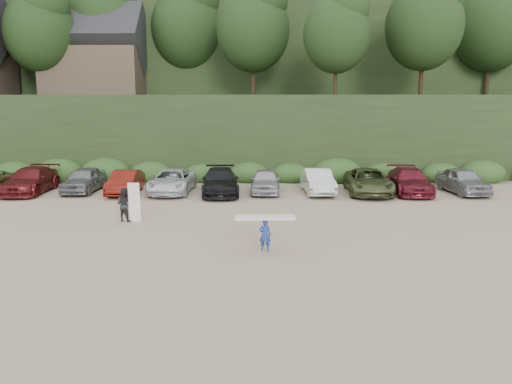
{
  "coord_description": "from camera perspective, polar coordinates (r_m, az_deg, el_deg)",
  "views": [
    {
      "loc": [
        2.12,
        -19.98,
        5.35
      ],
      "look_at": [
        1.91,
        3.0,
        1.3
      ],
      "focal_mm": 35.0,
      "sensor_mm": 36.0,
      "label": 1
    }
  ],
  "objects": [
    {
      "name": "parked_cars",
      "position": [
        30.61,
        -8.17,
        1.25
      ],
      "size": [
        36.78,
        5.83,
        1.56
      ],
      "color": "silver",
      "rests_on": "ground"
    },
    {
      "name": "ground",
      "position": [
        20.79,
        -5.37,
        -4.96
      ],
      "size": [
        120.0,
        120.0,
        0.0
      ],
      "primitive_type": "plane",
      "color": "tan",
      "rests_on": "ground"
    },
    {
      "name": "adult_surfer",
      "position": [
        23.77,
        -14.72,
        -1.39
      ],
      "size": [
        1.24,
        0.81,
        1.85
      ],
      "color": "black",
      "rests_on": "ground"
    },
    {
      "name": "hillside_backdrop",
      "position": [
        56.26,
        -1.99,
        15.98
      ],
      "size": [
        90.0,
        41.5,
        28.0
      ],
      "color": "black",
      "rests_on": "ground"
    },
    {
      "name": "child_surfer",
      "position": [
        18.36,
        1.04,
        -4.07
      ],
      "size": [
        2.21,
        0.72,
        1.31
      ],
      "color": "navy",
      "rests_on": "ground"
    }
  ]
}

